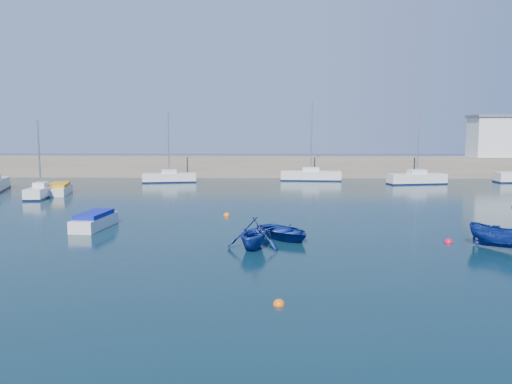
{
  "coord_description": "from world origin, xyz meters",
  "views": [
    {
      "loc": [
        -1.12,
        -18.56,
        5.93
      ],
      "look_at": [
        -1.92,
        16.53,
        1.6
      ],
      "focal_mm": 35.0,
      "sensor_mm": 36.0,
      "label": 1
    }
  ],
  "objects_px": {
    "sailboat_3": "(41,191)",
    "sailboat_7": "(417,178)",
    "harbor_office": "(512,137)",
    "sailboat_6": "(311,175)",
    "dinghy_center": "(284,232)",
    "motorboat_1": "(94,221)",
    "dinghy_left": "(253,233)",
    "sailboat_5": "(169,177)",
    "dinghy_right": "(502,237)",
    "motorboat_2": "(59,189)"
  },
  "relations": [
    {
      "from": "sailboat_3",
      "to": "sailboat_7",
      "type": "relative_size",
      "value": 0.8
    },
    {
      "from": "harbor_office",
      "to": "sailboat_6",
      "type": "bearing_deg",
      "value": -168.97
    },
    {
      "from": "dinghy_center",
      "to": "sailboat_7",
      "type": "bearing_deg",
      "value": 24.64
    },
    {
      "from": "motorboat_1",
      "to": "dinghy_center",
      "type": "distance_m",
      "value": 11.82
    },
    {
      "from": "sailboat_7",
      "to": "sailboat_3",
      "type": "bearing_deg",
      "value": 96.6
    },
    {
      "from": "harbor_office",
      "to": "dinghy_left",
      "type": "height_order",
      "value": "harbor_office"
    },
    {
      "from": "sailboat_5",
      "to": "dinghy_right",
      "type": "height_order",
      "value": "sailboat_5"
    },
    {
      "from": "harbor_office",
      "to": "motorboat_2",
      "type": "distance_m",
      "value": 54.2
    },
    {
      "from": "motorboat_1",
      "to": "dinghy_left",
      "type": "relative_size",
      "value": 1.37
    },
    {
      "from": "sailboat_3",
      "to": "dinghy_right",
      "type": "bearing_deg",
      "value": -37.37
    },
    {
      "from": "motorboat_1",
      "to": "dinghy_right",
      "type": "relative_size",
      "value": 1.24
    },
    {
      "from": "sailboat_6",
      "to": "sailboat_7",
      "type": "relative_size",
      "value": 1.08
    },
    {
      "from": "sailboat_3",
      "to": "sailboat_6",
      "type": "height_order",
      "value": "sailboat_6"
    },
    {
      "from": "sailboat_6",
      "to": "dinghy_right",
      "type": "height_order",
      "value": "sailboat_6"
    },
    {
      "from": "dinghy_left",
      "to": "dinghy_right",
      "type": "height_order",
      "value": "dinghy_left"
    },
    {
      "from": "motorboat_2",
      "to": "dinghy_left",
      "type": "xyz_separation_m",
      "value": [
        18.95,
        -21.54,
        0.32
      ]
    },
    {
      "from": "harbor_office",
      "to": "sailboat_3",
      "type": "xyz_separation_m",
      "value": [
        -51.33,
        -20.86,
        -4.56
      ]
    },
    {
      "from": "sailboat_3",
      "to": "dinghy_right",
      "type": "distance_m",
      "value": 37.16
    },
    {
      "from": "sailboat_3",
      "to": "sailboat_7",
      "type": "height_order",
      "value": "sailboat_7"
    },
    {
      "from": "harbor_office",
      "to": "motorboat_2",
      "type": "bearing_deg",
      "value": -160.08
    },
    {
      "from": "sailboat_5",
      "to": "dinghy_right",
      "type": "relative_size",
      "value": 2.39
    },
    {
      "from": "motorboat_2",
      "to": "dinghy_left",
      "type": "distance_m",
      "value": 28.69
    },
    {
      "from": "motorboat_1",
      "to": "dinghy_right",
      "type": "xyz_separation_m",
      "value": [
        22.34,
        -5.03,
        0.18
      ]
    },
    {
      "from": "motorboat_1",
      "to": "motorboat_2",
      "type": "distance_m",
      "value": 18.71
    },
    {
      "from": "sailboat_7",
      "to": "dinghy_center",
      "type": "distance_m",
      "value": 32.77
    },
    {
      "from": "sailboat_7",
      "to": "dinghy_left",
      "type": "distance_m",
      "value": 35.68
    },
    {
      "from": "sailboat_6",
      "to": "motorboat_1",
      "type": "distance_m",
      "value": 33.65
    },
    {
      "from": "motorboat_2",
      "to": "dinghy_center",
      "type": "relative_size",
      "value": 1.37
    },
    {
      "from": "dinghy_right",
      "to": "sailboat_6",
      "type": "bearing_deg",
      "value": 57.48
    },
    {
      "from": "dinghy_left",
      "to": "motorboat_1",
      "type": "bearing_deg",
      "value": 163.76
    },
    {
      "from": "sailboat_5",
      "to": "sailboat_3",
      "type": "bearing_deg",
      "value": 134.67
    },
    {
      "from": "sailboat_6",
      "to": "sailboat_7",
      "type": "distance_m",
      "value": 12.08
    },
    {
      "from": "motorboat_2",
      "to": "dinghy_right",
      "type": "relative_size",
      "value": 1.54
    },
    {
      "from": "motorboat_2",
      "to": "dinghy_center",
      "type": "height_order",
      "value": "motorboat_2"
    },
    {
      "from": "sailboat_3",
      "to": "sailboat_7",
      "type": "distance_m",
      "value": 38.83
    },
    {
      "from": "harbor_office",
      "to": "sailboat_5",
      "type": "xyz_separation_m",
      "value": [
        -42.46,
        -7.49,
        -4.52
      ]
    },
    {
      "from": "motorboat_1",
      "to": "dinghy_right",
      "type": "height_order",
      "value": "dinghy_right"
    },
    {
      "from": "harbor_office",
      "to": "motorboat_1",
      "type": "xyz_separation_m",
      "value": [
        -41.7,
        -34.77,
        -4.64
      ]
    },
    {
      "from": "sailboat_5",
      "to": "dinghy_center",
      "type": "relative_size",
      "value": 2.13
    },
    {
      "from": "motorboat_1",
      "to": "harbor_office",
      "type": "bearing_deg",
      "value": 45.23
    },
    {
      "from": "motorboat_2",
      "to": "dinghy_right",
      "type": "height_order",
      "value": "dinghy_right"
    },
    {
      "from": "dinghy_left",
      "to": "sailboat_3",
      "type": "bearing_deg",
      "value": 147.02
    },
    {
      "from": "sailboat_3",
      "to": "dinghy_left",
      "type": "height_order",
      "value": "sailboat_3"
    },
    {
      "from": "sailboat_3",
      "to": "dinghy_left",
      "type": "bearing_deg",
      "value": -51.09
    },
    {
      "from": "sailboat_6",
      "to": "sailboat_7",
      "type": "height_order",
      "value": "sailboat_6"
    },
    {
      "from": "sailboat_6",
      "to": "motorboat_1",
      "type": "relative_size",
      "value": 2.24
    },
    {
      "from": "sailboat_3",
      "to": "motorboat_2",
      "type": "height_order",
      "value": "sailboat_3"
    },
    {
      "from": "sailboat_3",
      "to": "motorboat_2",
      "type": "xyz_separation_m",
      "value": [
        0.56,
        2.46,
        -0.07
      ]
    },
    {
      "from": "sailboat_3",
      "to": "sailboat_6",
      "type": "distance_m",
      "value": 29.93
    },
    {
      "from": "harbor_office",
      "to": "dinghy_left",
      "type": "xyz_separation_m",
      "value": [
        -31.82,
        -39.93,
        -4.3
      ]
    }
  ]
}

